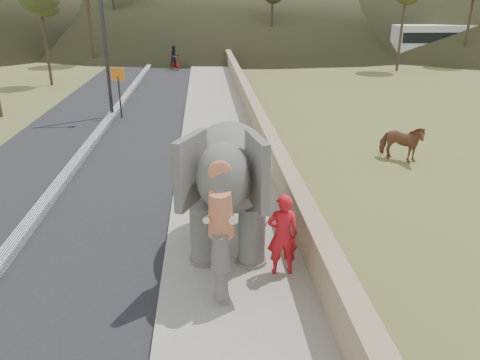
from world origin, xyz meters
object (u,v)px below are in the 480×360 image
elephant_and_man (232,183)px  motorcyclist (175,61)px  lamppost (109,10)px  cow (401,143)px

elephant_and_man → motorcyclist: elephant_and_man is taller
lamppost → motorcyclist: size_ratio=4.19×
lamppost → elephant_and_man: bearing=-70.3°
cow → motorcyclist: (-9.10, 22.95, 0.07)m
motorcyclist → cow: bearing=-68.4°
lamppost → motorcyclist: bearing=83.0°
motorcyclist → lamppost: bearing=-97.0°
cow → motorcyclist: 24.68m
elephant_and_man → motorcyclist: (-2.79, 28.65, -0.86)m
lamppost → elephant_and_man: 14.33m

